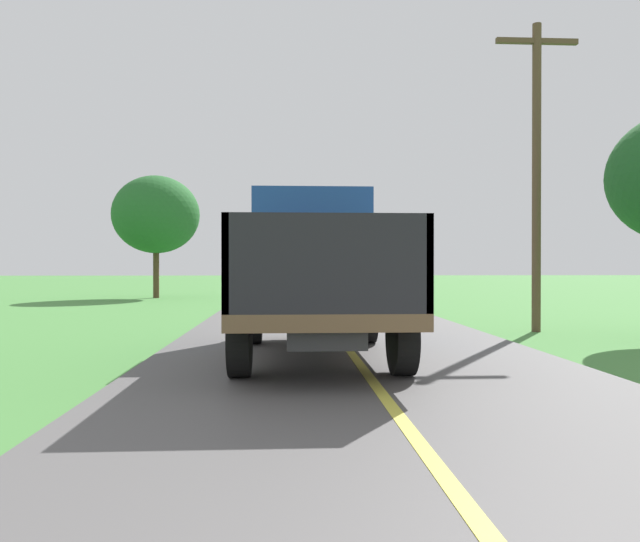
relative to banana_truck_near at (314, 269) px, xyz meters
The scene contains 3 objects.
banana_truck_near is the anchor object (origin of this frame).
utility_pole_roadside 6.62m from the banana_truck_near, 32.10° to the left, with size 1.89×0.20×7.04m.
roadside_tree_near_left 20.21m from the banana_truck_near, 109.33° to the left, with size 4.08×4.08×5.79m.
Camera 1 is at (-1.06, -0.82, 1.50)m, focal length 34.27 mm.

